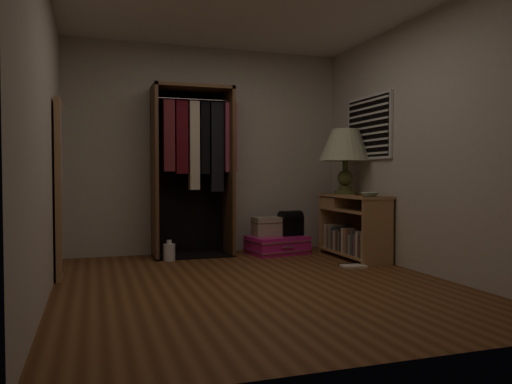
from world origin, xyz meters
TOP-DOWN VIEW (x-y plane):
  - ground at (0.00, 0.00)m, footprint 4.00×4.00m
  - room_walls at (0.08, 0.04)m, footprint 3.52×4.02m
  - console_bookshelf at (1.54, 1.05)m, footprint 0.42×1.12m
  - open_wardrobe at (-0.21, 1.77)m, footprint 1.01×0.50m
  - floor_mirror at (-1.70, 1.00)m, footprint 0.06×0.80m
  - pink_suitcase at (0.79, 1.59)m, footprint 0.79×0.63m
  - train_case at (0.68, 1.65)m, footprint 0.37×0.27m
  - black_bag at (0.98, 1.62)m, footprint 0.31×0.22m
  - table_lamp at (1.54, 1.22)m, footprint 0.74×0.74m
  - brass_tray at (1.54, 0.75)m, footprint 0.26×0.26m
  - ceramic_bowl at (1.49, 0.57)m, footprint 0.22×0.22m
  - white_jug at (-0.57, 1.50)m, footprint 0.17×0.17m
  - floor_book at (1.25, 0.51)m, footprint 0.28×0.24m

SIDE VIEW (x-z plane):
  - ground at x=0.00m, z-range 0.00..0.00m
  - floor_book at x=1.25m, z-range 0.00..0.02m
  - white_jug at x=-0.57m, z-range -0.02..0.22m
  - pink_suitcase at x=0.79m, z-range 0.00..0.22m
  - train_case at x=0.68m, z-range 0.21..0.47m
  - black_bag at x=0.98m, z-range 0.22..0.54m
  - console_bookshelf at x=1.54m, z-range 0.02..0.77m
  - brass_tray at x=1.54m, z-range 0.75..0.76m
  - ceramic_bowl at x=1.49m, z-range 0.75..0.80m
  - floor_mirror at x=-1.70m, z-range 0.00..1.70m
  - open_wardrobe at x=-0.21m, z-range 0.19..2.24m
  - table_lamp at x=1.54m, z-range 0.93..1.73m
  - room_walls at x=0.08m, z-range 0.20..2.80m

